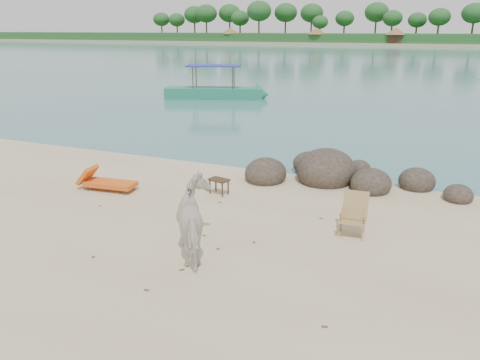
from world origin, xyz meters
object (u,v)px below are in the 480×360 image
object	(u,v)px
side_table	(219,188)
deck_chair	(353,217)
boat_near	(214,71)
boulders	(333,174)
cow	(198,221)
lounge_chair	(110,182)

from	to	relation	value
side_table	deck_chair	world-z (taller)	deck_chair
boat_near	side_table	bearing A→B (deg)	-82.93
side_table	boulders	bearing A→B (deg)	54.78
cow	boat_near	distance (m)	23.18
side_table	boat_near	size ratio (longest dim) A/B	0.07
side_table	lounge_chair	distance (m)	3.16
boulders	side_table	distance (m)	3.61
cow	deck_chair	size ratio (longest dim) A/B	1.91
boulders	lounge_chair	bearing A→B (deg)	-150.08
boulders	boat_near	distance (m)	18.95
boulders	lounge_chair	xyz separation A→B (m)	(-5.73, -3.29, 0.03)
boat_near	cow	bearing A→B (deg)	-84.14
lounge_chair	cow	bearing A→B (deg)	-37.44
cow	deck_chair	xyz separation A→B (m)	(2.74, 2.14, -0.29)
cow	lounge_chair	xyz separation A→B (m)	(-4.21, 2.59, -0.50)
lounge_chair	boat_near	xyz separation A→B (m)	(-5.66, 18.37, 1.50)
side_table	cow	bearing A→B (deg)	-58.06
lounge_chair	boat_near	world-z (taller)	boat_near
lounge_chair	boat_near	distance (m)	19.28
boulders	deck_chair	bearing A→B (deg)	-71.82
boulders	cow	distance (m)	6.09
boulders	deck_chair	size ratio (longest dim) A/B	6.70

